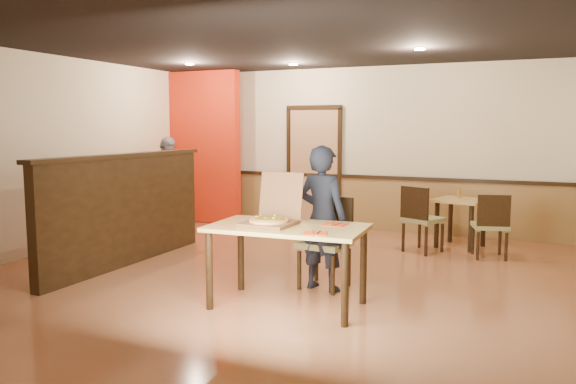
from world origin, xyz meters
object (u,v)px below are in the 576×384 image
Objects in this scene: pizza_box at (271,218)px; condiment at (459,193)px; main_table at (288,237)px; side_chair_left at (420,216)px; diner at (322,218)px; passerby at (167,183)px; diner_chair at (327,238)px; side_chair_right at (491,223)px; side_table at (461,211)px.

pizza_box is 3.96m from condiment.
side_chair_left reaches higher than main_table.
main_table is at bearing 92.56° from diner.
passerby reaches higher than condiment.
side_chair_left is 0.59× the size of passerby.
pizza_box is (-0.30, -0.84, 0.34)m from diner_chair.
passerby is (-4.37, 0.08, 0.29)m from side_chair_left.
condiment is (1.19, 3.70, 0.08)m from main_table.
passerby reaches higher than side_chair_left.
diner_chair reaches higher than side_chair_right.
main_table is 3.06m from side_chair_left.
side_table is 4.89m from passerby.
pizza_box is 4.32× the size of condiment.
diner is at bearing 39.45° from side_chair_right.
side_table is (1.24, 3.57, -0.16)m from main_table.
condiment is (1.37, 3.71, -0.10)m from pizza_box.
diner reaches higher than condiment.
side_chair_right is 3.53m from pizza_box.
pizza_box is (3.44, -3.05, 0.08)m from passerby.
side_chair_left is 7.17× the size of condiment.
passerby is 2.82× the size of pizza_box.
diner_chair is 4.34m from passerby.
main_table is 0.25m from pizza_box.
side_chair_left is (0.76, 2.96, -0.19)m from main_table.
main_table is 4.72m from passerby.
diner_chair reaches higher than main_table.
side_table is 0.28m from condiment.
passerby reaches higher than side_chair_right.
side_table is at bearing -70.45° from condiment.
side_chair_left is 1.07× the size of side_chair_right.
pizza_box is at bearing -110.21° from condiment.
main_table is 0.99× the size of diner.
diner_chair is 3.07m from condiment.
side_table is (-0.47, 0.61, 0.06)m from side_chair_right.
side_chair_left is at bearing 72.72° from main_table.
diner_chair is at bearing -79.61° from diner.
side_table is 6.19× the size of condiment.
diner_chair is at bearing -108.67° from passerby.
diner_chair is 7.55× the size of condiment.
side_chair_right is at bearing 59.00° from pizza_box.
diner_chair is (0.12, 0.84, -0.16)m from main_table.
side_chair_right is 0.96m from condiment.
diner_chair reaches higher than side_table.
side_chair_right is 0.77m from side_table.
passerby reaches higher than main_table.
diner_chair is 0.63× the size of diner.
passerby is at bearing 24.05° from side_chair_left.
passerby is 4.85m from condiment.
condiment is (0.43, 0.75, 0.27)m from side_chair_left.
passerby is at bearing 156.24° from diner_chair.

